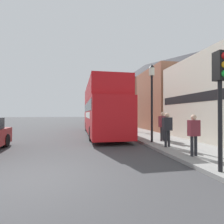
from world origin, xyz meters
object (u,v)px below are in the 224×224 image
at_px(pedestrian_nearest, 194,131).
at_px(lamp_post_second, 119,97).
at_px(lamp_post_nearest, 152,88).
at_px(parked_car_ahead_of_bus, 98,122).
at_px(pedestrian_third, 163,124).
at_px(pedestrian_second, 167,126).
at_px(traffic_signal, 221,83).
at_px(tour_bus, 102,113).
at_px(litter_bin, 166,132).

bearing_deg(pedestrian_nearest, lamp_post_second, 90.40).
bearing_deg(lamp_post_second, lamp_post_nearest, -90.81).
bearing_deg(parked_car_ahead_of_bus, pedestrian_third, -78.97).
height_order(pedestrian_nearest, lamp_post_second, lamp_post_second).
relative_size(lamp_post_nearest, lamp_post_second, 0.89).
relative_size(pedestrian_second, traffic_signal, 0.49).
xyz_separation_m(tour_bus, litter_bin, (3.42, -5.00, -1.19)).
relative_size(traffic_signal, lamp_post_second, 0.67).
distance_m(parked_car_ahead_of_bus, litter_bin, 13.76).
relative_size(tour_bus, lamp_post_nearest, 2.45).
relative_size(pedestrian_third, litter_bin, 1.74).
bearing_deg(pedestrian_nearest, tour_bus, 105.57).
distance_m(traffic_signal, litter_bin, 6.28).
distance_m(parked_car_ahead_of_bus, pedestrian_second, 15.58).
height_order(pedestrian_third, lamp_post_nearest, lamp_post_nearest).
bearing_deg(parked_car_ahead_of_bus, tour_bus, -93.38).
distance_m(traffic_signal, lamp_post_second, 14.63).
relative_size(tour_bus, lamp_post_second, 2.17).
bearing_deg(litter_bin, tour_bus, 124.33).
relative_size(pedestrian_nearest, pedestrian_second, 0.96).
height_order(parked_car_ahead_of_bus, pedestrian_second, pedestrian_second).
bearing_deg(litter_bin, lamp_post_nearest, -158.42).
bearing_deg(traffic_signal, pedestrian_second, 84.43).
bearing_deg(lamp_post_nearest, pedestrian_second, -84.60).
bearing_deg(pedestrian_nearest, pedestrian_third, 81.11).
xyz_separation_m(traffic_signal, litter_bin, (1.36, 5.79, -2.03)).
distance_m(pedestrian_second, lamp_post_nearest, 2.66).
distance_m(tour_bus, pedestrian_second, 7.45).
height_order(tour_bus, pedestrian_third, tour_bus).
xyz_separation_m(pedestrian_second, lamp_post_second, (-0.02, 10.80, 2.51)).
relative_size(tour_bus, pedestrian_second, 6.57).
relative_size(pedestrian_nearest, pedestrian_third, 0.93).
bearing_deg(tour_bus, lamp_post_nearest, -67.16).
xyz_separation_m(pedestrian_second, pedestrian_third, (0.66, 1.77, 0.03)).
distance_m(pedestrian_second, pedestrian_third, 1.89).
height_order(tour_bus, parked_car_ahead_of_bus, tour_bus).
distance_m(pedestrian_nearest, lamp_post_nearest, 4.16).
bearing_deg(traffic_signal, lamp_post_nearest, 87.61).
distance_m(parked_car_ahead_of_bus, traffic_signal, 19.42).
height_order(tour_bus, pedestrian_nearest, tour_bus).
distance_m(pedestrian_third, traffic_signal, 5.85).
height_order(lamp_post_nearest, lamp_post_second, lamp_post_second).
distance_m(pedestrian_nearest, traffic_signal, 2.45).
relative_size(pedestrian_second, pedestrian_third, 0.97).
height_order(pedestrian_second, pedestrian_third, pedestrian_third).
bearing_deg(traffic_signal, tour_bus, 100.79).
height_order(pedestrian_third, lamp_post_second, lamp_post_second).
distance_m(tour_bus, pedestrian_nearest, 9.35).
relative_size(parked_car_ahead_of_bus, pedestrian_third, 2.60).
xyz_separation_m(parked_car_ahead_of_bus, litter_bin, (2.79, -13.47, 0.01)).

